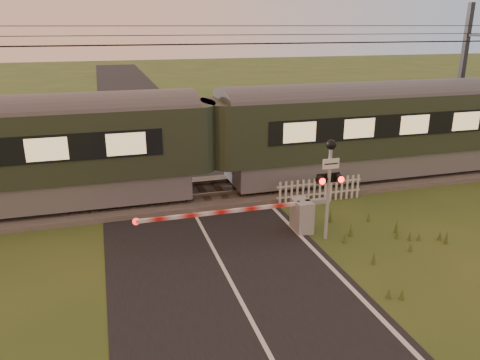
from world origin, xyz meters
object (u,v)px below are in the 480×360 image
object	(u,v)px
boom_gate	(294,215)
crossing_signal	(329,172)
train	(209,140)
picket_fence	(320,190)
catenary_mast	(462,79)

from	to	relation	value
boom_gate	crossing_signal	distance (m)	1.86
train	picket_fence	xyz separation A→B (m)	(3.65, -1.89, -1.67)
picket_fence	train	bearing A→B (deg)	152.61
train	catenary_mast	world-z (taller)	catenary_mast
train	picket_fence	world-z (taller)	train
crossing_signal	catenary_mast	distance (m)	12.59
boom_gate	crossing_signal	bearing A→B (deg)	-44.16
picket_fence	catenary_mast	world-z (taller)	catenary_mast
train	catenary_mast	distance (m)	13.12
train	crossing_signal	xyz separation A→B (m)	(2.48, -4.76, -0.02)
train	boom_gate	distance (m)	4.67
boom_gate	crossing_signal	world-z (taller)	crossing_signal
boom_gate	catenary_mast	xyz separation A→B (m)	(11.10, 6.27, 3.13)
train	picket_fence	distance (m)	4.44
train	crossing_signal	size ratio (longest dim) A/B	12.91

